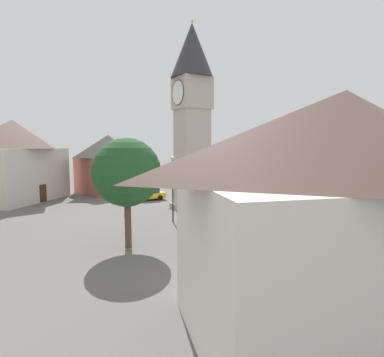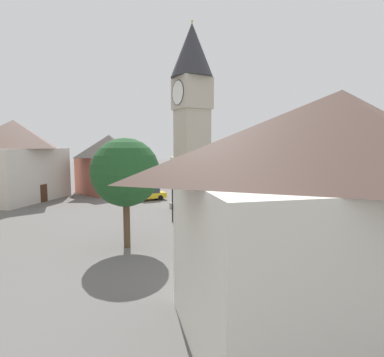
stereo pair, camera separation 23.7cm
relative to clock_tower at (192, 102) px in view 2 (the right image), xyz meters
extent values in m
plane|color=#605E5B|center=(0.00, 0.00, -11.08)|extent=(200.00, 200.00, 0.00)
cube|color=#A59C89|center=(0.00, 0.00, -10.78)|extent=(3.56, 3.56, 0.60)
cube|color=#B7AD99|center=(0.00, 0.00, -5.63)|extent=(2.85, 2.85, 9.71)
cube|color=#B7AD99|center=(0.00, 0.00, 0.80)|extent=(3.19, 3.19, 3.13)
cone|color=#2D2D33|center=(0.00, 0.00, 5.03)|extent=(4.31, 4.31, 5.34)
sphere|color=gold|center=(0.00, 0.00, 7.82)|extent=(0.24, 0.24, 0.24)
cylinder|color=white|center=(0.00, 1.63, 0.80)|extent=(2.39, 0.04, 2.39)
torus|color=black|center=(0.00, 1.64, 0.80)|extent=(2.45, 0.06, 2.45)
cube|color=black|center=(0.00, 1.67, 1.06)|extent=(0.05, 0.02, 0.67)
cube|color=black|center=(0.36, 1.67, 0.80)|extent=(0.91, 0.02, 0.04)
cylinder|color=white|center=(0.00, -1.63, 0.80)|extent=(2.39, 0.04, 2.39)
torus|color=black|center=(0.00, -1.64, 0.80)|extent=(2.45, 0.06, 2.45)
cube|color=gold|center=(-7.45, -1.87, -10.49)|extent=(1.92, 4.19, 0.64)
cube|color=#28333D|center=(-7.45, -1.72, -9.87)|extent=(1.67, 2.18, 0.64)
cylinder|color=black|center=(-6.72, -3.14, -10.76)|extent=(0.25, 0.65, 0.64)
cylinder|color=black|center=(-8.32, -3.05, -10.76)|extent=(0.25, 0.65, 0.64)
cylinder|color=black|center=(-6.59, -0.68, -10.76)|extent=(0.25, 0.65, 0.64)
cylinder|color=black|center=(-8.19, -0.60, -10.76)|extent=(0.25, 0.65, 0.64)
cube|color=black|center=(-7.56, -3.88, -10.71)|extent=(1.67, 0.21, 0.16)
cube|color=#2D5BB7|center=(-7.94, 9.66, -10.49)|extent=(4.12, 1.75, 0.64)
cube|color=#28333D|center=(-7.79, 9.66, -9.87)|extent=(2.12, 1.58, 0.64)
cylinder|color=black|center=(-9.18, 8.88, -10.76)|extent=(0.64, 0.23, 0.64)
cylinder|color=black|center=(-9.16, 10.48, -10.76)|extent=(0.64, 0.23, 0.64)
cylinder|color=black|center=(-6.72, 8.85, -10.76)|extent=(0.64, 0.23, 0.64)
cylinder|color=black|center=(-6.70, 10.45, -10.76)|extent=(0.64, 0.23, 0.64)
cube|color=black|center=(-9.96, 9.69, -10.71)|extent=(0.14, 1.67, 0.16)
cube|color=#2D5BB7|center=(6.96, 4.98, -10.49)|extent=(4.42, 3.38, 0.64)
cube|color=#28333D|center=(7.09, 4.91, -9.87)|extent=(2.58, 2.34, 0.64)
cylinder|color=black|center=(5.50, 4.83, -10.76)|extent=(0.67, 0.49, 0.64)
cylinder|color=black|center=(6.23, 6.25, -10.76)|extent=(0.67, 0.49, 0.64)
cylinder|color=black|center=(7.69, 3.71, -10.76)|extent=(0.67, 0.49, 0.64)
cylinder|color=black|center=(8.42, 5.13, -10.76)|extent=(0.67, 0.49, 0.64)
cube|color=black|center=(5.16, 5.90, -10.71)|extent=(0.86, 1.54, 0.16)
cylinder|color=#706656|center=(5.91, -4.14, -10.67)|extent=(0.13, 0.13, 0.82)
cylinder|color=#706656|center=(5.81, -3.99, -10.67)|extent=(0.13, 0.13, 0.82)
cube|color=#386BB7|center=(5.86, -4.06, -9.96)|extent=(0.39, 0.42, 0.60)
cylinder|color=#386BB7|center=(5.99, -4.26, -10.01)|extent=(0.09, 0.09, 0.60)
cylinder|color=#386BB7|center=(5.72, -3.87, -10.01)|extent=(0.09, 0.09, 0.60)
sphere|color=tan|center=(5.86, -4.06, -9.51)|extent=(0.22, 0.22, 0.22)
sphere|color=black|center=(5.87, -4.06, -9.49)|extent=(0.20, 0.20, 0.20)
cylinder|color=brown|center=(8.42, -9.78, -9.37)|extent=(0.44, 0.44, 3.42)
sphere|color=#1E4C23|center=(8.42, -9.78, -6.10)|extent=(4.48, 4.48, 4.48)
cube|color=beige|center=(-15.12, -15.85, -7.92)|extent=(12.81, 12.71, 6.32)
pyramid|color=brown|center=(-15.12, -15.85, -3.07)|extent=(13.45, 13.35, 3.38)
cube|color=#422819|center=(-12.51, -13.12, -10.03)|extent=(0.85, 0.82, 2.10)
cube|color=#995142|center=(-16.04, -4.26, -8.57)|extent=(8.54, 8.77, 5.02)
pyramid|color=#47423D|center=(-16.04, -4.26, -4.51)|extent=(8.96, 9.21, 3.11)
cube|color=#422819|center=(-12.68, -3.37, -10.03)|extent=(0.36, 1.08, 2.10)
cube|color=silver|center=(21.42, -6.45, -8.29)|extent=(9.36, 11.81, 5.59)
pyramid|color=brown|center=(21.42, -6.45, -3.99)|extent=(9.83, 12.40, 3.00)
cube|color=#422819|center=(18.21, -5.48, -10.03)|extent=(0.39, 1.08, 2.10)
cylinder|color=black|center=(3.82, -4.15, -8.37)|extent=(0.12, 0.12, 5.41)
sphere|color=beige|center=(3.82, -4.15, -5.49)|extent=(0.36, 0.36, 0.36)
cylinder|color=gray|center=(-2.83, -6.34, -9.98)|extent=(0.07, 0.07, 2.20)
cube|color=red|center=(-2.83, -6.34, -8.58)|extent=(0.60, 0.04, 0.60)
camera|label=1|loc=(28.13, -16.31, -4.31)|focal=29.43mm
camera|label=2|loc=(28.24, -16.11, -4.31)|focal=29.43mm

